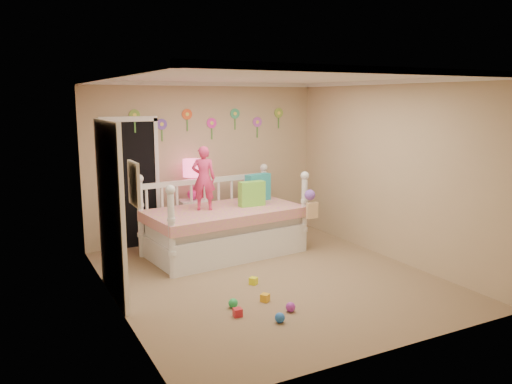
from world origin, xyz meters
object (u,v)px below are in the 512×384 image
child (204,178)px  table_lamp (192,173)px  daybed (224,213)px  nightstand (193,222)px

child → table_lamp: child is taller
daybed → nightstand: (-0.23, 0.72, -0.27)m
child → table_lamp: 0.69m
child → daybed: bearing=-162.9°
daybed → nightstand: 0.80m
daybed → table_lamp: (-0.23, 0.72, 0.53)m
daybed → table_lamp: bearing=101.3°
daybed → child: size_ratio=2.46×
daybed → nightstand: size_ratio=3.21×
daybed → nightstand: bearing=101.3°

